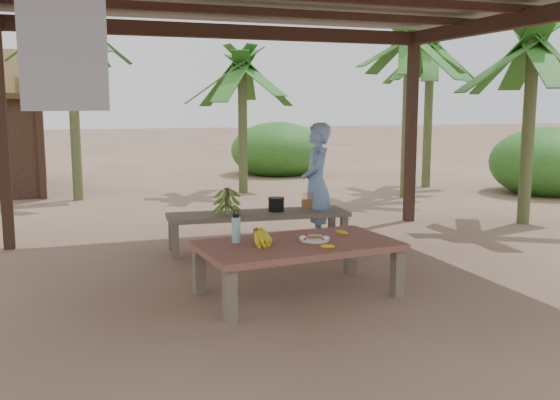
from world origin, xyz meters
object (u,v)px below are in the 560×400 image
object	(u,v)px
work_table	(298,249)
woman	(316,184)
water_flask	(236,229)
cooking_pot	(276,205)
bench	(258,217)
ripe_banana_bunch	(255,236)
plate	(314,239)

from	to	relation	value
work_table	woman	world-z (taller)	woman
water_flask	cooking_pot	size ratio (longest dim) A/B	1.59
bench	ripe_banana_bunch	world-z (taller)	ripe_banana_bunch
work_table	woman	bearing A→B (deg)	57.60
work_table	cooking_pot	xyz separation A→B (m)	(0.45, 1.93, 0.10)
work_table	woman	distance (m)	2.22
work_table	bench	size ratio (longest dim) A/B	0.84
ripe_banana_bunch	work_table	bearing A→B (deg)	-1.66
work_table	bench	xyz separation A→B (m)	(0.21, 1.91, -0.04)
plate	cooking_pot	xyz separation A→B (m)	(0.28, 1.93, 0.01)
cooking_pot	water_flask	bearing A→B (deg)	-119.58
ripe_banana_bunch	plate	bearing A→B (deg)	-0.84
bench	woman	xyz separation A→B (m)	(0.78, 0.05, 0.37)
cooking_pot	plate	bearing A→B (deg)	-98.40
work_table	plate	bearing A→B (deg)	-4.21
work_table	plate	size ratio (longest dim) A/B	6.68
plate	woman	xyz separation A→B (m)	(0.83, 1.95, 0.25)
ripe_banana_bunch	cooking_pot	bearing A→B (deg)	65.93
work_table	cooking_pot	size ratio (longest dim) A/B	9.79
water_flask	woman	xyz separation A→B (m)	(1.53, 1.76, 0.14)
ripe_banana_bunch	woman	bearing A→B (deg)	54.17
plate	water_flask	xyz separation A→B (m)	(-0.70, 0.19, 0.11)
cooking_pot	woman	distance (m)	0.59
plate	cooking_pot	world-z (taller)	cooking_pot
bench	water_flask	xyz separation A→B (m)	(-0.75, -1.72, 0.23)
bench	plate	bearing A→B (deg)	-86.73
ripe_banana_bunch	bench	bearing A→B (deg)	71.96
work_table	water_flask	bearing A→B (deg)	154.86
work_table	ripe_banana_bunch	xyz separation A→B (m)	(-0.40, 0.01, 0.15)
work_table	water_flask	xyz separation A→B (m)	(-0.53, 0.19, 0.19)
woman	plate	bearing A→B (deg)	-1.04
bench	ripe_banana_bunch	xyz separation A→B (m)	(-0.62, -1.90, 0.19)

